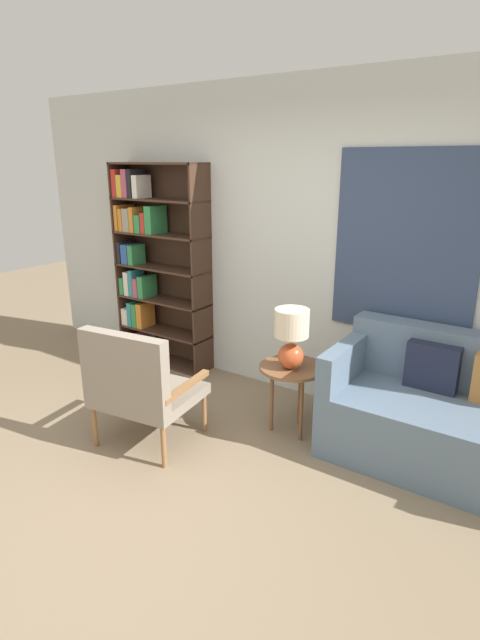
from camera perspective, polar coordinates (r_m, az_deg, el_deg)
name	(u,v)px	position (r m, az deg, el deg)	size (l,w,h in m)	color
ground_plane	(138,508)	(3.35, -11.54, -20.27)	(14.00, 14.00, 0.00)	#847056
wall_back	(307,245)	(4.31, 7.62, 8.47)	(6.40, 0.08, 2.70)	silver
bookshelf	(151,264)	(5.19, -10.16, 6.37)	(1.05, 0.30, 2.02)	#422B1E
armchair	(138,384)	(3.69, -11.62, -7.13)	(0.78, 0.72, 0.93)	olive
couch	(457,420)	(3.79, 23.51, -10.43)	(1.71, 0.84, 0.90)	slate
side_table	(292,374)	(3.84, 5.94, -6.14)	(0.50, 0.50, 0.55)	brown
table_lamp	(291,334)	(3.68, 5.90, -1.66)	(0.26, 0.26, 0.46)	#C65128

